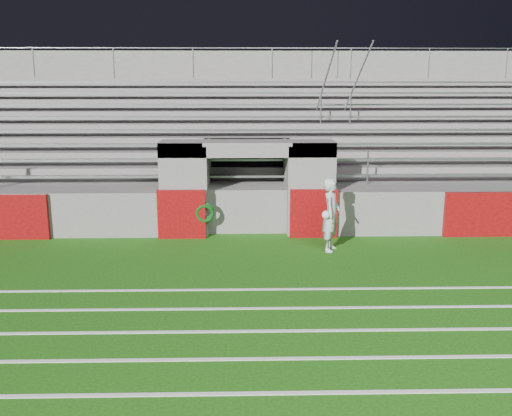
{
  "coord_description": "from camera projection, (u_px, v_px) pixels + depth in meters",
  "views": [
    {
      "loc": [
        -0.11,
        -12.15,
        4.3
      ],
      "look_at": [
        0.2,
        1.8,
        1.1
      ],
      "focal_mm": 40.0,
      "sensor_mm": 36.0,
      "label": 1
    }
  ],
  "objects": [
    {
      "name": "ground",
      "position": [
        249.0,
        274.0,
        12.81
      ],
      "size": [
        90.0,
        90.0,
        0.0
      ],
      "primitive_type": "plane",
      "color": "#1A520D",
      "rests_on": "ground"
    },
    {
      "name": "stadium_structure",
      "position": [
        247.0,
        159.0,
        20.24
      ],
      "size": [
        26.0,
        8.48,
        5.42
      ],
      "color": "slate",
      "rests_on": "ground"
    },
    {
      "name": "goalkeeper_with_ball",
      "position": [
        331.0,
        215.0,
        14.33
      ],
      "size": [
        0.64,
        0.79,
        1.87
      ],
      "color": "silver",
      "rests_on": "ground"
    },
    {
      "name": "field_markings",
      "position": [
        253.0,
        393.0,
        7.93
      ],
      "size": [
        28.0,
        8.09,
        0.01
      ],
      "color": "white",
      "rests_on": "ground"
    },
    {
      "name": "hose_coil",
      "position": [
        205.0,
        212.0,
        15.47
      ],
      "size": [
        0.51,
        0.15,
        0.57
      ],
      "color": "#0D4119",
      "rests_on": "ground"
    }
  ]
}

